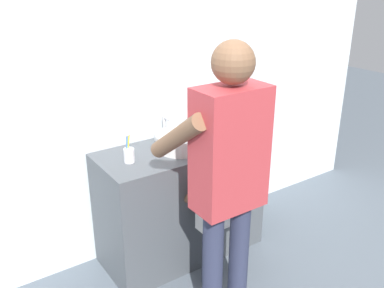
% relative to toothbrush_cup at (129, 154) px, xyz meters
% --- Properties ---
extents(ground_plane, '(14.00, 14.00, 0.00)m').
position_rel_toothbrush_cup_xyz_m(ground_plane, '(0.41, -0.28, -0.94)').
color(ground_plane, slate).
extents(back_wall, '(4.40, 0.08, 2.70)m').
position_rel_toothbrush_cup_xyz_m(back_wall, '(0.41, 0.34, 0.41)').
color(back_wall, silver).
rests_on(back_wall, ground).
extents(vanity_cabinet, '(1.21, 0.54, 0.88)m').
position_rel_toothbrush_cup_xyz_m(vanity_cabinet, '(0.41, 0.02, -0.50)').
color(vanity_cabinet, '#4C5156').
rests_on(vanity_cabinet, ground).
extents(sink_basin, '(0.37, 0.37, 0.11)m').
position_rel_toothbrush_cup_xyz_m(sink_basin, '(0.41, -0.00, 0.00)').
color(sink_basin, silver).
rests_on(sink_basin, vanity_cabinet).
extents(faucet, '(0.18, 0.14, 0.18)m').
position_rel_toothbrush_cup_xyz_m(faucet, '(0.41, 0.22, 0.03)').
color(faucet, '#B7BABF').
rests_on(faucet, vanity_cabinet).
extents(toothbrush_cup, '(0.07, 0.07, 0.21)m').
position_rel_toothbrush_cup_xyz_m(toothbrush_cup, '(0.00, 0.00, 0.00)').
color(toothbrush_cup, silver).
rests_on(toothbrush_cup, vanity_cabinet).
extents(soap_bottle, '(0.06, 0.06, 0.17)m').
position_rel_toothbrush_cup_xyz_m(soap_bottle, '(0.79, 0.10, 0.01)').
color(soap_bottle, gold).
rests_on(soap_bottle, vanity_cabinet).
extents(child_toddler, '(0.29, 0.29, 0.95)m').
position_rel_toothbrush_cup_xyz_m(child_toddler, '(0.41, -0.38, -0.37)').
color(child_toddler, '#2D334C').
rests_on(child_toddler, ground).
extents(adult_parent, '(0.54, 0.57, 1.74)m').
position_rel_toothbrush_cup_xyz_m(adult_parent, '(0.27, -0.69, 0.11)').
color(adult_parent, '#2D334C').
rests_on(adult_parent, ground).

